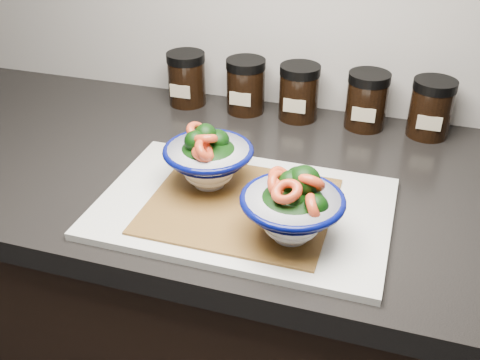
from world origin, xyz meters
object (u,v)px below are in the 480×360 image
(cutting_board, at_px, (244,208))
(bowl_left, at_px, (208,159))
(spice_jar_a, at_px, (187,79))
(spice_jar_d, at_px, (367,100))
(spice_jar_c, at_px, (299,92))
(spice_jar_b, at_px, (246,86))
(bowl_right, at_px, (293,208))
(spice_jar_e, at_px, (431,108))

(cutting_board, xyz_separation_m, bowl_left, (-0.07, 0.04, 0.06))
(spice_jar_a, relative_size, spice_jar_d, 1.00)
(bowl_left, xyz_separation_m, spice_jar_d, (0.21, 0.32, -0.01))
(spice_jar_c, bearing_deg, spice_jar_b, 180.00)
(cutting_board, xyz_separation_m, spice_jar_a, (-0.24, 0.36, 0.05))
(spice_jar_b, bearing_deg, spice_jar_a, 180.00)
(bowl_right, relative_size, spice_jar_a, 1.30)
(cutting_board, bearing_deg, spice_jar_d, 68.34)
(spice_jar_a, xyz_separation_m, spice_jar_d, (0.38, 0.00, 0.00))
(spice_jar_c, height_order, spice_jar_e, same)
(spice_jar_c, height_order, spice_jar_d, same)
(cutting_board, height_order, bowl_right, bowl_right)
(spice_jar_c, bearing_deg, spice_jar_a, 180.00)
(bowl_right, distance_m, spice_jar_a, 0.53)
(cutting_board, relative_size, spice_jar_d, 3.98)
(bowl_right, relative_size, spice_jar_c, 1.30)
(spice_jar_b, relative_size, spice_jar_d, 1.00)
(cutting_board, relative_size, spice_jar_c, 3.98)
(spice_jar_d, relative_size, spice_jar_e, 1.00)
(spice_jar_a, bearing_deg, spice_jar_c, 0.00)
(spice_jar_a, bearing_deg, cutting_board, -56.21)
(bowl_right, height_order, spice_jar_d, bowl_right)
(spice_jar_c, relative_size, spice_jar_d, 1.00)
(bowl_right, distance_m, spice_jar_c, 0.43)
(spice_jar_b, height_order, spice_jar_d, same)
(spice_jar_d, bearing_deg, bowl_left, -123.41)
(cutting_board, xyz_separation_m, spice_jar_b, (-0.11, 0.36, 0.05))
(bowl_left, height_order, spice_jar_b, bowl_left)
(bowl_right, bearing_deg, spice_jar_e, 67.43)
(spice_jar_b, distance_m, spice_jar_e, 0.37)
(spice_jar_b, xyz_separation_m, spice_jar_e, (0.37, 0.00, 0.00))
(spice_jar_e, bearing_deg, cutting_board, -126.38)
(cutting_board, bearing_deg, bowl_right, -33.97)
(spice_jar_b, distance_m, spice_jar_c, 0.11)
(spice_jar_b, bearing_deg, spice_jar_d, 0.00)
(spice_jar_b, bearing_deg, bowl_left, -83.54)
(spice_jar_d, bearing_deg, cutting_board, -111.66)
(cutting_board, height_order, spice_jar_a, spice_jar_a)
(cutting_board, distance_m, spice_jar_e, 0.45)
(cutting_board, bearing_deg, bowl_left, 153.38)
(spice_jar_c, distance_m, spice_jar_e, 0.26)
(spice_jar_b, height_order, spice_jar_e, same)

